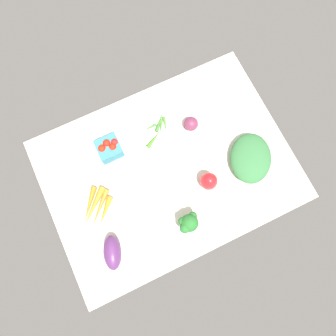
# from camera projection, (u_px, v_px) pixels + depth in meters

# --- Properties ---
(tablecloth) EXTENTS (1.04, 0.76, 0.02)m
(tablecloth) POSITION_uv_depth(u_px,v_px,m) (168.00, 170.00, 1.32)
(tablecloth) COLOR silver
(tablecloth) RESTS_ON ground
(broccoli_head) EXTENTS (0.09, 0.07, 0.10)m
(broccoli_head) POSITION_uv_depth(u_px,v_px,m) (188.00, 223.00, 1.20)
(broccoli_head) COLOR #A4BB8B
(broccoli_head) RESTS_ON tablecloth
(eggplant) EXTENTS (0.11, 0.15, 0.07)m
(eggplant) POSITION_uv_depth(u_px,v_px,m) (112.00, 253.00, 1.20)
(eggplant) COLOR #5F2F6A
(eggplant) RESTS_ON tablecloth
(bell_pepper_red) EXTENTS (0.10, 0.10, 0.10)m
(bell_pepper_red) POSITION_uv_depth(u_px,v_px,m) (209.00, 181.00, 1.25)
(bell_pepper_red) COLOR red
(bell_pepper_red) RESTS_ON tablecloth
(leafy_greens_clump) EXTENTS (0.26, 0.28, 0.07)m
(leafy_greens_clump) POSITION_uv_depth(u_px,v_px,m) (251.00, 158.00, 1.29)
(leafy_greens_clump) COLOR #397942
(leafy_greens_clump) RESTS_ON tablecloth
(okra_pile) EXTENTS (0.14, 0.14, 0.02)m
(okra_pile) POSITION_uv_depth(u_px,v_px,m) (158.00, 129.00, 1.35)
(okra_pile) COLOR #548737
(okra_pile) RESTS_ON tablecloth
(berry_basket) EXTENTS (0.10, 0.10, 0.08)m
(berry_basket) POSITION_uv_depth(u_px,v_px,m) (109.00, 148.00, 1.30)
(berry_basket) COLOR teal
(berry_basket) RESTS_ON tablecloth
(carrot_bunch) EXTENTS (0.16, 0.18, 0.03)m
(carrot_bunch) POSITION_uv_depth(u_px,v_px,m) (96.00, 207.00, 1.26)
(carrot_bunch) COLOR orange
(carrot_bunch) RESTS_ON tablecloth
(red_onion_near_basket) EXTENTS (0.06, 0.06, 0.06)m
(red_onion_near_basket) POSITION_uv_depth(u_px,v_px,m) (191.00, 124.00, 1.33)
(red_onion_near_basket) COLOR #7A3250
(red_onion_near_basket) RESTS_ON tablecloth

